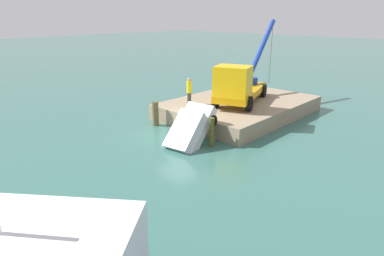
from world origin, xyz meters
name	(u,v)px	position (x,y,z in m)	size (l,w,h in m)	color
ground	(181,134)	(0.00, 0.00, 0.00)	(200.00, 200.00, 0.00)	#386B60
dock	(239,107)	(-6.09, 0.00, 0.53)	(10.82, 7.73, 1.05)	gray
crane_truck	(239,85)	(-5.10, 0.61, 2.45)	(10.38, 4.24, 5.60)	orange
dock_worker	(189,91)	(-2.78, -1.94, 2.01)	(0.34, 0.34, 1.86)	#3C3C3C
salvaged_car	(186,136)	(1.13, 1.54, 0.56)	(3.74, 2.37, 3.46)	silver
piling_near	(156,114)	(-0.12, -2.50, 0.81)	(0.42, 0.42, 1.62)	brown
piling_mid	(185,123)	(-0.11, 0.26, 0.78)	(0.41, 0.41, 1.57)	brown
piling_far	(212,132)	(0.23, 2.63, 0.84)	(0.29, 0.29, 1.67)	brown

